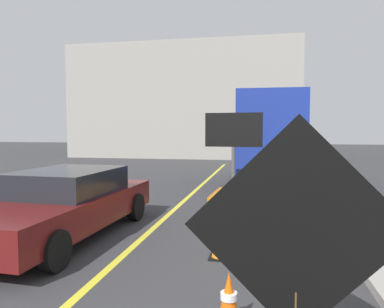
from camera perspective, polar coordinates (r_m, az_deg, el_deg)
lane_center_stripe at (r=6.14m, az=-13.42°, el=-17.47°), size 0.14×36.00×0.01m
roadwork_sign at (r=2.76m, az=16.19°, el=-12.08°), size 1.63×0.09×2.33m
arrow_board_trailer at (r=10.30m, az=6.49°, el=-5.94°), size 1.60×1.86×2.70m
box_truck at (r=15.33m, az=11.86°, el=2.59°), size 2.69×7.16×3.60m
pickup_car at (r=8.04m, az=-19.57°, el=-7.32°), size 2.26×5.09×1.38m
highway_guide_sign at (r=23.33m, az=15.44°, el=6.62°), size 2.79×0.24×5.00m
far_building_block at (r=30.60m, az=-0.95°, el=8.09°), size 18.32×6.33×9.01m
traffic_cone_near_sign at (r=4.38m, az=5.82°, el=-21.99°), size 0.36×0.36×0.64m
traffic_cone_mid_lane at (r=6.43m, az=4.39°, el=-13.35°), size 0.36×0.36×0.66m
traffic_cone_far_lane at (r=8.65m, az=4.10°, el=-8.68°), size 0.36×0.36×0.72m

